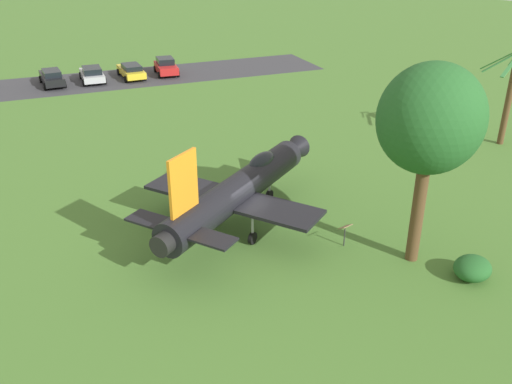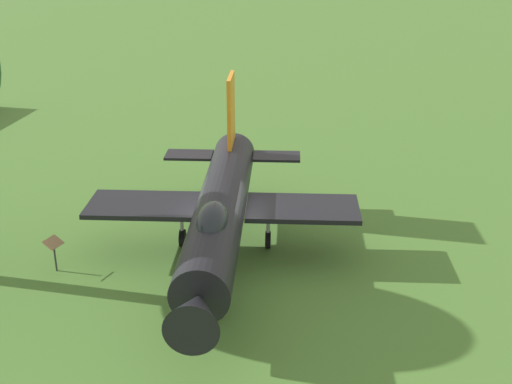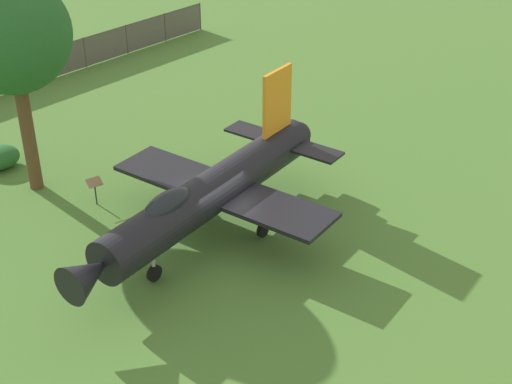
% 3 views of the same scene
% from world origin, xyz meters
% --- Properties ---
extents(ground_plane, '(200.00, 200.00, 0.00)m').
position_xyz_m(ground_plane, '(0.00, 0.00, 0.00)').
color(ground_plane, '#47722D').
extents(parking_strip, '(42.01, 24.15, 0.00)m').
position_xyz_m(parking_strip, '(-11.52, -29.55, 0.00)').
color(parking_strip, '#38383D').
rests_on(parking_strip, ground_plane).
extents(display_jet, '(12.80, 9.22, 5.33)m').
position_xyz_m(display_jet, '(-0.34, -0.09, 2.00)').
color(display_jet, black).
rests_on(display_jet, ground_plane).
extents(shade_tree, '(4.62, 4.25, 8.87)m').
position_xyz_m(shade_tree, '(-3.40, 7.74, 6.53)').
color(shade_tree, brown).
rests_on(shade_tree, ground_plane).
extents(palm_tree, '(4.20, 4.29, 6.21)m').
position_xyz_m(palm_tree, '(-20.64, 4.52, 3.30)').
color(palm_tree, brown).
rests_on(palm_tree, ground_plane).
extents(shrub_near_fence, '(1.74, 1.52, 0.99)m').
position_xyz_m(shrub_near_fence, '(-3.82, 10.35, 0.49)').
color(shrub_near_fence, '#235B26').
rests_on(shrub_near_fence, ground_plane).
extents(info_plaque, '(0.64, 0.47, 1.14)m').
position_xyz_m(info_plaque, '(-2.18, 4.91, 0.85)').
color(info_plaque, '#333333').
rests_on(info_plaque, ground_plane).
extents(parked_car_red, '(3.50, 4.46, 1.60)m').
position_xyz_m(parked_car_red, '(-16.51, -27.48, 0.81)').
color(parked_car_red, red).
rests_on(parked_car_red, ground_plane).
extents(parked_car_yellow, '(3.40, 5.11, 1.38)m').
position_xyz_m(parked_car_yellow, '(-13.24, -28.71, 0.73)').
color(parked_car_yellow, gold).
rests_on(parked_car_yellow, ground_plane).
extents(parked_car_silver, '(3.61, 4.93, 1.43)m').
position_xyz_m(parked_car_silver, '(-9.83, -30.18, 0.75)').
color(parked_car_silver, '#B2B5BA').
rests_on(parked_car_silver, ground_plane).
extents(parked_car_black, '(3.17, 4.93, 1.50)m').
position_xyz_m(parked_car_black, '(-6.50, -31.64, 0.78)').
color(parked_car_black, black).
rests_on(parked_car_black, ground_plane).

